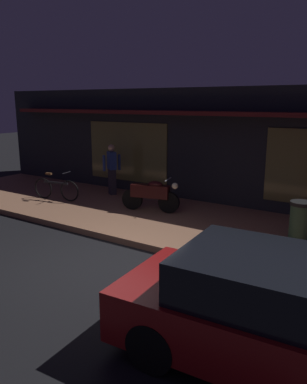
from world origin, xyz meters
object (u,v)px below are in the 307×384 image
person_photographer (112,168)px  trash_bin (300,222)px  parked_car_near (281,316)px  bicycle_parked (56,189)px  motorcycle (151,194)px

person_photographer → trash_bin: person_photographer is taller
trash_bin → parked_car_near: size_ratio=0.22×
bicycle_parked → trash_bin: 7.32m
person_photographer → motorcycle: bearing=-23.9°
trash_bin → parked_car_near: 4.25m
bicycle_parked → parked_car_near: size_ratio=0.39×
person_photographer → trash_bin: bearing=-11.5°
bicycle_parked → parked_car_near: bearing=-26.0°
bicycle_parked → parked_car_near: parked_car_near is taller
motorcycle → parked_car_near: (4.80, -4.48, 0.06)m
motorcycle → bicycle_parked: (-3.23, -0.57, -0.14)m
motorcycle → parked_car_near: bearing=-43.1°
trash_bin → motorcycle: bearing=175.9°
bicycle_parked → motorcycle: bearing=10.0°
bicycle_parked → trash_bin: size_ratio=1.76×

